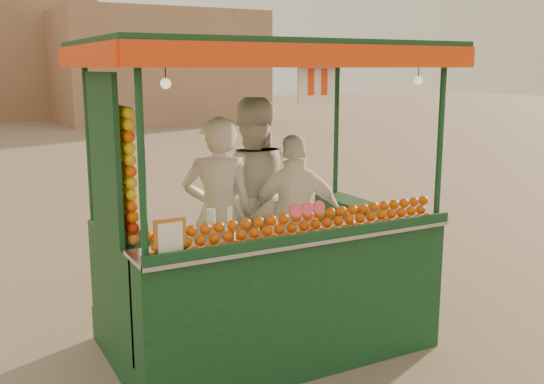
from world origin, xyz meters
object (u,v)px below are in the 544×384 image
vendor_left (219,214)px  vendor_middle (251,196)px  juice_cart (262,256)px  vendor_right (296,219)px

vendor_left → vendor_middle: 0.55m
vendor_left → juice_cart: bearing=138.8°
juice_cart → vendor_right: juice_cart is taller
vendor_middle → vendor_right: vendor_middle is taller
juice_cart → vendor_middle: 0.80m
juice_cart → vendor_right: 0.57m
vendor_left → vendor_right: vendor_left is taller
vendor_left → vendor_right: (0.71, -0.15, -0.09)m
vendor_left → vendor_right: bearing=-175.1°
juice_cart → vendor_left: juice_cart is taller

